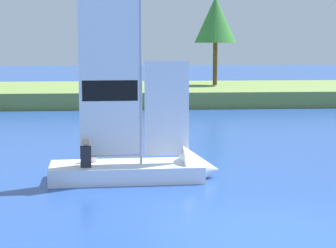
{
  "coord_description": "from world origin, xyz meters",
  "views": [
    {
      "loc": [
        -2.88,
        -11.32,
        3.63
      ],
      "look_at": [
        -1.34,
        7.38,
        1.2
      ],
      "focal_mm": 65.11,
      "sensor_mm": 36.0,
      "label": 1
    }
  ],
  "objects": [
    {
      "name": "ground_plane",
      "position": [
        0.0,
        0.0,
        0.0
      ],
      "size": [
        200.0,
        200.0,
        0.0
      ],
      "primitive_type": "plane",
      "color": "#234793"
    },
    {
      "name": "shoreline_tree_right",
      "position": [
        3.66,
        29.43,
        5.31
      ],
      "size": [
        2.81,
        2.81,
        5.92
      ],
      "color": "brown",
      "rests_on": "shore_bank"
    },
    {
      "name": "shore_bank",
      "position": [
        0.0,
        28.75,
        0.48
      ],
      "size": [
        80.0,
        11.54,
        0.96
      ],
      "primitive_type": "cube",
      "color": "olive",
      "rests_on": "ground"
    },
    {
      "name": "sailboat",
      "position": [
        -1.92,
        4.95,
        0.41
      ],
      "size": [
        4.66,
        1.73,
        5.98
      ],
      "rotation": [
        0.0,
        0.0,
        0.04
      ],
      "color": "white",
      "rests_on": "ground"
    }
  ]
}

